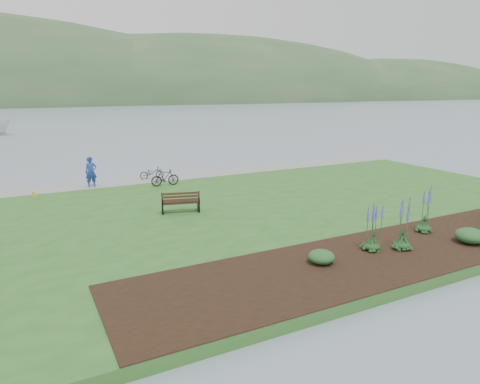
# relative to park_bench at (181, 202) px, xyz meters

# --- Properties ---
(ground) EXTENTS (600.00, 600.00, 0.00)m
(ground) POSITION_rel_park_bench_xyz_m (3.81, 1.35, -0.95)
(ground) COLOR slate
(ground) RESTS_ON ground
(lawn) EXTENTS (34.00, 20.00, 0.40)m
(lawn) POSITION_rel_park_bench_xyz_m (3.81, -0.65, -0.75)
(lawn) COLOR #285C20
(lawn) RESTS_ON ground
(shoreline_path) EXTENTS (34.00, 2.20, 0.03)m
(shoreline_path) POSITION_rel_park_bench_xyz_m (3.81, 8.25, -0.54)
(shoreline_path) COLOR gray
(shoreline_path) RESTS_ON lawn
(garden_bed) EXTENTS (24.00, 4.40, 0.04)m
(garden_bed) POSITION_rel_park_bench_xyz_m (6.81, -8.45, -0.53)
(garden_bed) COLOR black
(garden_bed) RESTS_ON lawn
(far_hillside) EXTENTS (580.00, 80.00, 38.00)m
(far_hillside) POSITION_rel_park_bench_xyz_m (23.81, 171.35, -0.95)
(far_hillside) COLOR #32542F
(far_hillside) RESTS_ON ground
(park_bench) EXTENTS (1.92, 1.16, 1.11)m
(park_bench) POSITION_rel_park_bench_xyz_m (0.00, 0.00, 0.00)
(park_bench) COLOR black
(park_bench) RESTS_ON lawn
(person) EXTENTS (0.85, 0.62, 2.20)m
(person) POSITION_rel_park_bench_xyz_m (-2.94, 7.68, 0.55)
(person) COLOR navy
(person) RESTS_ON lawn
(bicycle_a) EXTENTS (0.72, 1.62, 0.82)m
(bicycle_a) POSITION_rel_park_bench_xyz_m (0.99, 8.43, -0.14)
(bicycle_a) COLOR black
(bicycle_a) RESTS_ON lawn
(bicycle_b) EXTENTS (0.58, 1.74, 1.04)m
(bicycle_b) POSITION_rel_park_bench_xyz_m (1.15, 6.08, -0.03)
(bicycle_b) COLOR black
(bicycle_b) RESTS_ON lawn
(pannier) EXTENTS (0.20, 0.28, 0.28)m
(pannier) POSITION_rel_park_bench_xyz_m (-6.16, 6.83, -0.41)
(pannier) COLOR gold
(pannier) RESTS_ON lawn
(echium_0) EXTENTS (0.62, 0.62, 2.16)m
(echium_0) POSITION_rel_park_bench_xyz_m (5.66, -8.41, 0.37)
(echium_0) COLOR #153B16
(echium_0) RESTS_ON garden_bed
(echium_1) EXTENTS (0.62, 0.62, 2.15)m
(echium_1) POSITION_rel_park_bench_xyz_m (8.00, -7.41, 0.30)
(echium_1) COLOR #153B16
(echium_1) RESTS_ON garden_bed
(echium_4) EXTENTS (0.62, 0.62, 2.12)m
(echium_4) POSITION_rel_park_bench_xyz_m (4.58, -7.99, 0.40)
(echium_4) COLOR #153B16
(echium_4) RESTS_ON garden_bed
(shrub_0) EXTENTS (0.91, 0.91, 0.46)m
(shrub_0) POSITION_rel_park_bench_xyz_m (2.16, -8.10, -0.29)
(shrub_0) COLOR #1E4C21
(shrub_0) RESTS_ON garden_bed
(shrub_1) EXTENTS (1.14, 1.14, 0.57)m
(shrub_1) POSITION_rel_park_bench_xyz_m (8.52, -9.15, -0.23)
(shrub_1) COLOR #1E4C21
(shrub_1) RESTS_ON garden_bed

